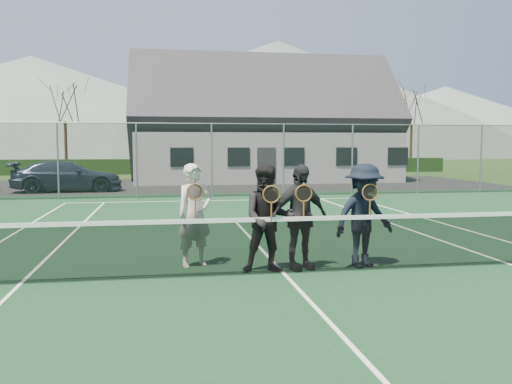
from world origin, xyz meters
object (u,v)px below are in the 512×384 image
(tennis_net, at_px, (284,243))
(player_a, at_px, (195,215))
(car_c, at_px, (67,176))
(player_d, at_px, (364,216))
(player_b, at_px, (268,218))
(clubhouse, at_px, (262,114))
(player_c, at_px, (300,217))

(tennis_net, bearing_deg, player_a, 149.84)
(car_c, relative_size, player_d, 2.71)
(car_c, xyz_separation_m, player_b, (6.07, -17.03, 0.21))
(clubhouse, distance_m, player_c, 24.20)
(player_a, xyz_separation_m, player_b, (1.18, -0.64, -0.00))
(player_a, xyz_separation_m, player_d, (2.89, -0.55, -0.00))
(clubhouse, height_order, player_a, clubhouse)
(tennis_net, height_order, player_b, player_b)
(car_c, height_order, clubhouse, clubhouse)
(player_c, distance_m, player_d, 1.15)
(car_c, height_order, player_d, player_d)
(clubhouse, xyz_separation_m, player_d, (-2.52, -23.73, -3.07))
(car_c, bearing_deg, player_c, -162.51)
(tennis_net, bearing_deg, car_c, 110.11)
(clubhouse, bearing_deg, player_c, -98.79)
(player_b, height_order, player_d, same)
(player_a, height_order, player_c, same)
(car_c, xyz_separation_m, tennis_net, (6.30, -17.21, -0.17))
(player_d, bearing_deg, player_c, 179.86)
(player_a, bearing_deg, player_d, -10.76)
(clubhouse, xyz_separation_m, player_c, (-3.67, -23.72, -3.07))
(tennis_net, distance_m, player_b, 0.48)
(car_c, height_order, player_a, player_a)
(car_c, distance_m, tennis_net, 18.33)
(clubhouse, distance_m, player_b, 24.38)
(car_c, relative_size, tennis_net, 0.42)
(tennis_net, xyz_separation_m, player_d, (1.48, 0.27, 0.38))
(player_c, bearing_deg, player_d, -0.14)
(tennis_net, bearing_deg, player_b, 141.57)
(player_b, height_order, player_c, same)
(clubhouse, xyz_separation_m, player_a, (-5.41, -23.18, -3.07))
(tennis_net, distance_m, clubhouse, 24.57)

